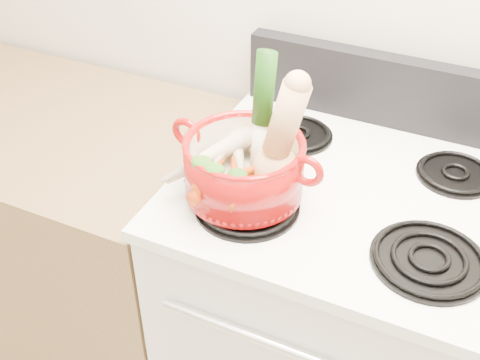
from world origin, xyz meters
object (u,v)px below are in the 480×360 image
at_px(stove_body, 334,331).
at_px(leek, 262,114).
at_px(squash, 278,135).
at_px(dutch_oven, 244,167).

relative_size(stove_body, leek, 3.26).
distance_m(squash, leek, 0.06).
bearing_deg(leek, squash, -29.71).
bearing_deg(leek, dutch_oven, -103.97).
bearing_deg(squash, dutch_oven, -166.20).
xyz_separation_m(stove_body, leek, (-0.20, -0.08, 0.67)).
bearing_deg(squash, leek, 143.26).
relative_size(stove_body, dutch_oven, 3.68).
xyz_separation_m(dutch_oven, leek, (0.01, 0.05, 0.10)).
height_order(stove_body, leek, leek).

